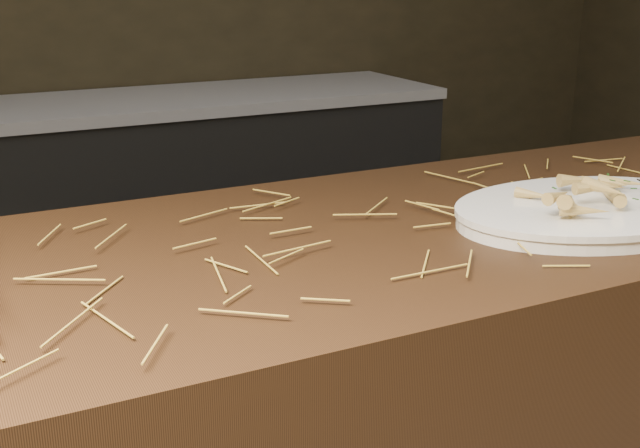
{
  "coord_description": "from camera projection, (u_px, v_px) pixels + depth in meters",
  "views": [
    {
      "loc": [
        -0.67,
        -0.76,
        1.31
      ],
      "look_at": [
        -0.19,
        0.2,
        0.96
      ],
      "focal_mm": 45.0,
      "sensor_mm": 36.0,
      "label": 1
    }
  ],
  "objects": [
    {
      "name": "straw_bedding",
      "position": [
        397.0,
        221.0,
        1.31
      ],
      "size": [
        1.4,
        0.6,
        0.02
      ],
      "primitive_type": null,
      "color": "#A8892B",
      "rests_on": "main_counter"
    },
    {
      "name": "serving_platter",
      "position": [
        592.0,
        213.0,
        1.34
      ],
      "size": [
        0.52,
        0.37,
        0.03
      ],
      "primitive_type": null,
      "rotation": [
        0.0,
        0.0,
        -0.11
      ],
      "color": "white",
      "rests_on": "main_counter"
    },
    {
      "name": "roasted_veg_heap",
      "position": [
        595.0,
        190.0,
        1.33
      ],
      "size": [
        0.25,
        0.2,
        0.05
      ],
      "primitive_type": null,
      "rotation": [
        0.0,
        0.0,
        -0.11
      ],
      "color": "#A3813F",
      "rests_on": "serving_platter"
    },
    {
      "name": "back_counter",
      "position": [
        208.0,
        199.0,
        3.19
      ],
      "size": [
        1.82,
        0.62,
        0.84
      ],
      "color": "black",
      "rests_on": "ground"
    }
  ]
}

